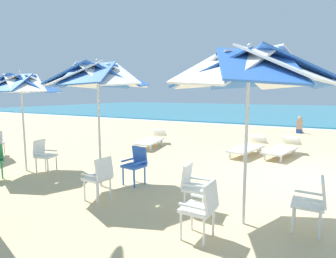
{
  "coord_description": "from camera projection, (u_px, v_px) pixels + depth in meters",
  "views": [
    {
      "loc": [
        0.07,
        -7.34,
        2.08
      ],
      "look_at": [
        -3.95,
        0.09,
        1.0
      ],
      "focal_mm": 29.35,
      "sensor_mm": 36.0,
      "label": 1
    }
  ],
  "objects": [
    {
      "name": "plastic_chair_0",
      "position": [
        313.0,
        201.0,
        4.08
      ],
      "size": [
        0.47,
        0.44,
        0.87
      ],
      "color": "white",
      "rests_on": "ground"
    },
    {
      "name": "sea",
      "position": [
        316.0,
        111.0,
        32.31
      ],
      "size": [
        80.0,
        36.0,
        0.1
      ],
      "primitive_type": "cube",
      "color": "teal",
      "rests_on": "ground"
    },
    {
      "name": "beachgoer_seated",
      "position": [
        299.0,
        127.0,
        14.74
      ],
      "size": [
        0.3,
        0.93,
        0.92
      ],
      "color": "#2D4CA5",
      "rests_on": "ground"
    },
    {
      "name": "beach_umbrella_2",
      "position": [
        21.0,
        85.0,
        7.24
      ],
      "size": [
        2.03,
        2.03,
        2.69
      ],
      "color": "silver",
      "rests_on": "ground"
    },
    {
      "name": "plastic_chair_6",
      "position": [
        44.0,
        154.0,
        7.31
      ],
      "size": [
        0.56,
        0.53,
        0.87
      ],
      "color": "white",
      "rests_on": "ground"
    },
    {
      "name": "plastic_chair_2",
      "position": [
        202.0,
        206.0,
        3.9
      ],
      "size": [
        0.48,
        0.46,
        0.87
      ],
      "color": "white",
      "rests_on": "ground"
    },
    {
      "name": "plastic_chair_4",
      "position": [
        136.0,
        163.0,
        6.35
      ],
      "size": [
        0.5,
        0.52,
        0.87
      ],
      "color": "blue",
      "rests_on": "ground"
    },
    {
      "name": "sun_lounger_2",
      "position": [
        248.0,
        147.0,
        9.39
      ],
      "size": [
        1.04,
        2.23,
        0.62
      ],
      "color": "white",
      "rests_on": "ground"
    },
    {
      "name": "surf_foam",
      "position": [
        314.0,
        129.0,
        16.35
      ],
      "size": [
        80.0,
        0.7,
        0.01
      ],
      "primitive_type": "cube",
      "color": "white",
      "rests_on": "ground"
    },
    {
      "name": "beach_umbrella_0",
      "position": [
        249.0,
        70.0,
        4.13
      ],
      "size": [
        2.58,
        2.58,
        2.83
      ],
      "color": "silver",
      "rests_on": "ground"
    },
    {
      "name": "sun_lounger_3",
      "position": [
        152.0,
        140.0,
        10.9
      ],
      "size": [
        1.03,
        2.23,
        0.62
      ],
      "color": "white",
      "rests_on": "ground"
    },
    {
      "name": "plastic_chair_3",
      "position": [
        100.0,
        176.0,
        5.35
      ],
      "size": [
        0.5,
        0.47,
        0.87
      ],
      "color": "white",
      "rests_on": "ground"
    },
    {
      "name": "ground_plane",
      "position": [
        308.0,
        180.0,
        6.7
      ],
      "size": [
        80.0,
        80.0,
        0.0
      ],
      "primitive_type": "plane",
      "color": "#D3B784"
    },
    {
      "name": "sun_lounger_1",
      "position": [
        283.0,
        148.0,
        9.16
      ],
      "size": [
        1.1,
        2.23,
        0.62
      ],
      "color": "white",
      "rests_on": "ground"
    },
    {
      "name": "plastic_chair_1",
      "position": [
        194.0,
        185.0,
        4.83
      ],
      "size": [
        0.5,
        0.47,
        0.87
      ],
      "color": "white",
      "rests_on": "ground"
    },
    {
      "name": "beach_umbrella_1",
      "position": [
        98.0,
        76.0,
        5.96
      ],
      "size": [
        2.3,
        2.3,
        2.83
      ],
      "color": "silver",
      "rests_on": "ground"
    }
  ]
}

